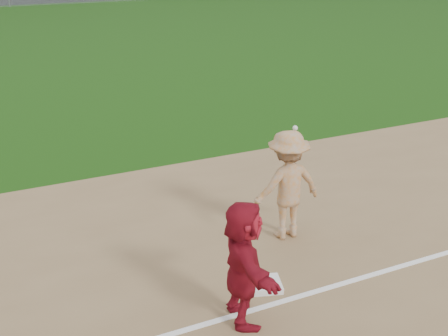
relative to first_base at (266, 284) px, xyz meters
name	(u,v)px	position (x,y,z in m)	size (l,w,h in m)	color
ground	(263,274)	(0.15, 0.37, -0.07)	(160.00, 160.00, 0.00)	#17400C
foul_line	(289,299)	(0.15, -0.43, -0.05)	(60.00, 0.10, 0.01)	white
first_base	(266,284)	(0.00, 0.00, 0.00)	(0.46, 0.46, 0.10)	white
base_runner	(243,263)	(-0.68, -0.53, 0.87)	(1.72, 0.55, 1.85)	maroon
first_base_play	(287,185)	(1.11, 1.30, 0.95)	(1.31, 1.03, 2.33)	#98989A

